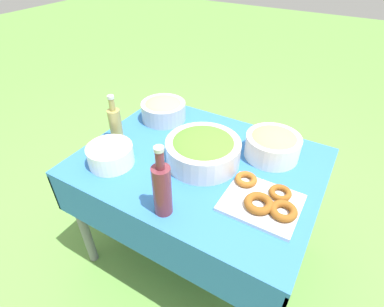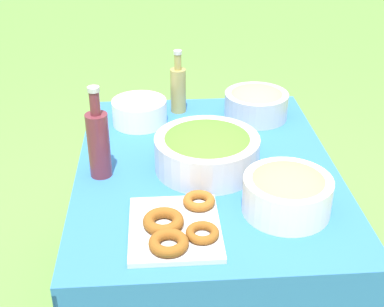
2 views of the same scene
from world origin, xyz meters
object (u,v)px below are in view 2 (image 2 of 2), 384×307
at_px(salad_bowl, 205,149).
at_px(donut_platter, 177,226).
at_px(pasta_bowl, 256,102).
at_px(wine_bottle, 98,142).
at_px(bread_bowl, 287,191).
at_px(olive_oil_bottle, 178,88).
at_px(plate_stack, 139,112).

relative_size(salad_bowl, donut_platter, 1.04).
xyz_separation_m(pasta_bowl, wine_bottle, (0.41, -0.59, 0.06)).
distance_m(donut_platter, wine_bottle, 0.42).
xyz_separation_m(salad_bowl, wine_bottle, (0.02, -0.35, 0.05)).
relative_size(salad_bowl, bread_bowl, 1.34).
bearing_deg(olive_oil_bottle, plate_stack, -57.44).
height_order(pasta_bowl, olive_oil_bottle, olive_oil_bottle).
height_order(salad_bowl, plate_stack, salad_bowl).
height_order(pasta_bowl, plate_stack, pasta_bowl).
distance_m(pasta_bowl, bread_bowl, 0.66).
distance_m(pasta_bowl, donut_platter, 0.82).
xyz_separation_m(salad_bowl, bread_bowl, (0.27, 0.22, -0.00)).
distance_m(pasta_bowl, plate_stack, 0.47).
height_order(plate_stack, wine_bottle, wine_bottle).
bearing_deg(donut_platter, pasta_bowl, 154.30).
bearing_deg(pasta_bowl, bread_bowl, -2.27).
distance_m(plate_stack, olive_oil_bottle, 0.20).
relative_size(olive_oil_bottle, bread_bowl, 1.00).
distance_m(pasta_bowl, olive_oil_bottle, 0.32).
distance_m(plate_stack, bread_bowl, 0.77).
bearing_deg(wine_bottle, olive_oil_bottle, 150.01).
bearing_deg(salad_bowl, olive_oil_bottle, -171.80).
xyz_separation_m(wine_bottle, bread_bowl, (0.25, 0.56, -0.05)).
bearing_deg(plate_stack, salad_bowl, 31.52).
xyz_separation_m(olive_oil_bottle, wine_bottle, (0.49, -0.28, 0.02)).
height_order(salad_bowl, donut_platter, salad_bowl).
distance_m(donut_platter, olive_oil_bottle, 0.82).
distance_m(olive_oil_bottle, bread_bowl, 0.79).
xyz_separation_m(olive_oil_bottle, bread_bowl, (0.74, 0.28, -0.03)).
height_order(pasta_bowl, donut_platter, pasta_bowl).
distance_m(plate_stack, wine_bottle, 0.41).
xyz_separation_m(plate_stack, wine_bottle, (0.39, -0.12, 0.08)).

